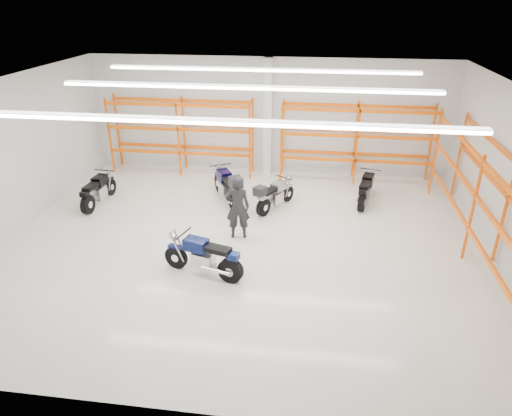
# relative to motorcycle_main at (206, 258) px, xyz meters

# --- Properties ---
(ground) EXTENTS (14.00, 14.00, 0.00)m
(ground) POSITION_rel_motorcycle_main_xyz_m (0.71, 1.78, -0.52)
(ground) COLOR beige
(ground) RESTS_ON ground
(room_shell) EXTENTS (14.02, 12.02, 4.51)m
(room_shell) POSITION_rel_motorcycle_main_xyz_m (0.71, 1.81, 2.76)
(room_shell) COLOR silver
(room_shell) RESTS_ON ground
(motorcycle_main) EXTENTS (2.21, 0.97, 1.11)m
(motorcycle_main) POSITION_rel_motorcycle_main_xyz_m (0.00, 0.00, 0.00)
(motorcycle_main) COLOR black
(motorcycle_main) RESTS_ON ground
(motorcycle_back_a) EXTENTS (0.72, 2.17, 1.07)m
(motorcycle_back_a) POSITION_rel_motorcycle_main_xyz_m (-4.69, 3.72, -0.02)
(motorcycle_back_a) COLOR black
(motorcycle_back_a) RESTS_ON ground
(motorcycle_back_b) EXTENTS (1.43, 2.25, 1.26)m
(motorcycle_back_b) POSITION_rel_motorcycle_main_xyz_m (-0.31, 4.50, 0.08)
(motorcycle_back_b) COLOR black
(motorcycle_back_b) RESTS_ON ground
(motorcycle_back_c) EXTENTS (1.22, 1.92, 1.08)m
(motorcycle_back_c) POSITION_rel_motorcycle_main_xyz_m (1.29, 4.14, -0.01)
(motorcycle_back_c) COLOR black
(motorcycle_back_c) RESTS_ON ground
(motorcycle_back_d) EXTENTS (0.89, 2.13, 1.06)m
(motorcycle_back_d) POSITION_rel_motorcycle_main_xyz_m (4.40, 5.11, -0.02)
(motorcycle_back_d) COLOR black
(motorcycle_back_d) RESTS_ON ground
(standing_man) EXTENTS (0.78, 0.59, 1.94)m
(standing_man) POSITION_rel_motorcycle_main_xyz_m (0.46, 2.15, 0.45)
(standing_man) COLOR black
(standing_man) RESTS_ON ground
(structural_column) EXTENTS (0.32, 0.32, 4.50)m
(structural_column) POSITION_rel_motorcycle_main_xyz_m (0.71, 7.60, 1.73)
(structural_column) COLOR white
(structural_column) RESTS_ON ground
(pallet_racking_back_left) EXTENTS (5.67, 0.87, 3.00)m
(pallet_racking_back_left) POSITION_rel_motorcycle_main_xyz_m (-2.69, 7.26, 1.27)
(pallet_racking_back_left) COLOR #F75C00
(pallet_racking_back_left) RESTS_ON ground
(pallet_racking_back_right) EXTENTS (5.67, 0.87, 3.00)m
(pallet_racking_back_right) POSITION_rel_motorcycle_main_xyz_m (4.11, 7.26, 1.27)
(pallet_racking_back_right) COLOR #F75C00
(pallet_racking_back_right) RESTS_ON ground
(pallet_racking_side) EXTENTS (0.87, 9.07, 3.00)m
(pallet_racking_side) POSITION_rel_motorcycle_main_xyz_m (7.19, 1.78, 1.29)
(pallet_racking_side) COLOR #F75C00
(pallet_racking_side) RESTS_ON ground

